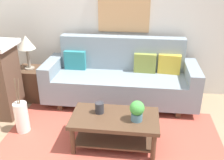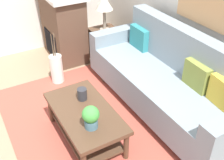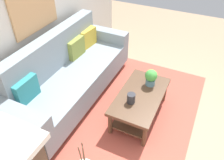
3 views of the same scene
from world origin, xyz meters
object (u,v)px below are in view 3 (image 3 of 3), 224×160
throw_pillow_mustard (88,38)px  coffee_table (140,100)px  couch (70,74)px  throw_pillow_teal (26,90)px  framed_painting (33,2)px  throw_pillow_olive (76,48)px  tabletop_vase (131,98)px  potted_plant_tabletop (151,77)px  side_table (1,159)px

throw_pillow_mustard → coffee_table: bearing=-120.1°
couch → throw_pillow_teal: bearing=171.1°
couch → framed_painting: size_ratio=2.86×
throw_pillow_teal → couch: bearing=-8.9°
throw_pillow_olive → tabletop_vase: (-0.56, -1.23, -0.18)m
throw_pillow_olive → throw_pillow_mustard: bearing=0.0°
framed_painting → couch: bearing=-90.0°
potted_plant_tabletop → side_table: 2.20m
couch → throw_pillow_teal: size_ratio=6.88×
potted_plant_tabletop → framed_painting: size_ratio=0.30×
throw_pillow_mustard → coffee_table: size_ratio=0.33×
couch → throw_pillow_olive: bearing=17.4°
throw_pillow_teal → coffee_table: throw_pillow_teal is taller
side_table → framed_painting: framed_painting is taller
potted_plant_tabletop → side_table: bearing=147.9°
side_table → framed_painting: 2.05m
throw_pillow_mustard → framed_painting: (-0.79, 0.34, 0.84)m
coffee_table → potted_plant_tabletop: bearing=-10.2°
throw_pillow_olive → framed_painting: bearing=139.2°
couch → side_table: bearing=-177.8°
tabletop_vase → potted_plant_tabletop: potted_plant_tabletop is taller
coffee_table → framed_painting: (-0.04, 1.64, 1.21)m
potted_plant_tabletop → side_table: size_ratio=0.47×
throw_pillow_olive → framed_painting: 0.99m
coffee_table → tabletop_vase: size_ratio=7.65×
throw_pillow_mustard → potted_plant_tabletop: throw_pillow_mustard is taller
coffee_table → tabletop_vase: tabletop_vase is taller
throw_pillow_teal → throw_pillow_mustard: same height
framed_painting → throw_pillow_teal: bearing=-156.6°
potted_plant_tabletop → throw_pillow_olive: bearing=86.5°
potted_plant_tabletop → framed_painting: bearing=100.5°
framed_painting → throw_pillow_mustard: bearing=-23.4°
throw_pillow_mustard → throw_pillow_teal: bearing=180.0°
throw_pillow_teal → framed_painting: 1.20m
couch → side_table: (-1.54, -0.06, -0.15)m
framed_painting → potted_plant_tabletop: bearing=-79.5°
throw_pillow_teal → side_table: throw_pillow_teal is taller
couch → side_table: size_ratio=4.42×
throw_pillow_olive → potted_plant_tabletop: 1.35m
throw_pillow_teal → tabletop_vase: (0.62, -1.23, -0.18)m
tabletop_vase → framed_painting: 1.88m
coffee_table → framed_painting: 2.03m
framed_painting → side_table: bearing=-161.2°
tabletop_vase → side_table: size_ratio=0.26×
side_table → coffee_table: bearing=-35.2°
throw_pillow_mustard → tabletop_vase: size_ratio=2.50×
throw_pillow_olive → side_table: 1.98m
throw_pillow_mustard → framed_painting: bearing=156.6°
tabletop_vase → coffee_table: bearing=-18.6°
throw_pillow_olive → coffee_table: throw_pillow_olive is taller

